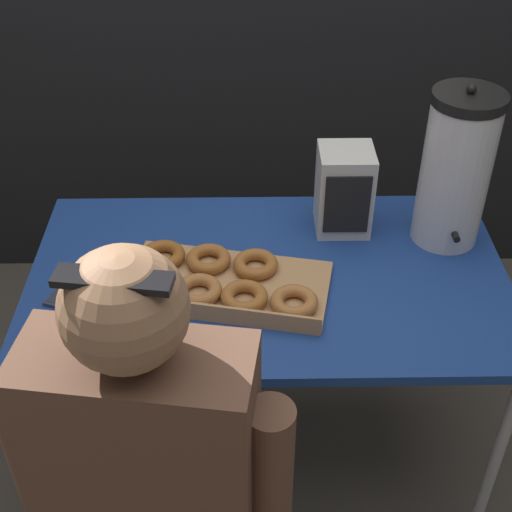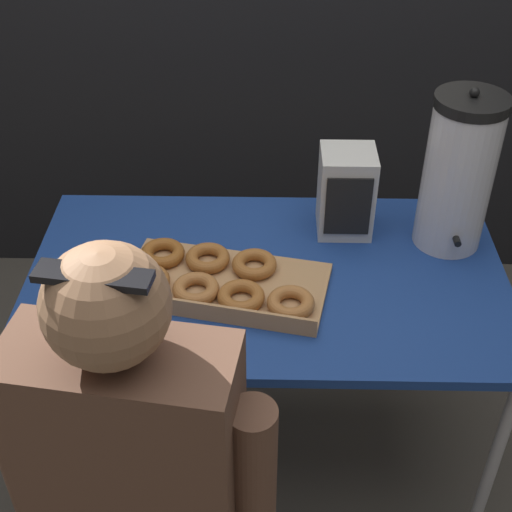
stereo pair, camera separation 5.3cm
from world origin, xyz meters
name	(u,v)px [view 1 (the left image)]	position (x,y,z in m)	size (l,w,h in m)	color
ground_plane	(266,446)	(0.00, 0.00, 0.00)	(12.00, 12.00, 0.00)	#4C473F
folding_table	(268,288)	(0.00, 0.00, 0.68)	(1.27, 0.75, 0.73)	navy
donut_box	(220,282)	(-0.13, -0.06, 0.75)	(0.57, 0.37, 0.05)	tan
coffee_urn	(456,169)	(0.50, 0.16, 0.95)	(0.19, 0.21, 0.46)	silver
cell_phone	(71,290)	(-0.51, -0.06, 0.73)	(0.12, 0.16, 0.01)	#2D334C
space_heater	(344,190)	(0.22, 0.21, 0.85)	(0.15, 0.15, 0.25)	silver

